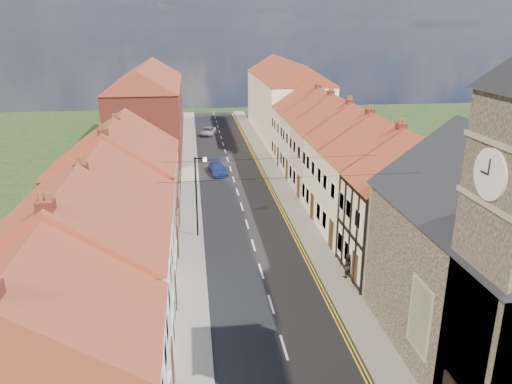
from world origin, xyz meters
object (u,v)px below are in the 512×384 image
(pedestrian_right, at_px, (347,266))
(car_far, at_px, (218,169))
(car_distant, at_px, (208,131))
(lamppost, at_px, (197,192))

(pedestrian_right, bearing_deg, car_far, -64.80)
(car_distant, bearing_deg, pedestrian_right, -68.85)
(lamppost, relative_size, pedestrian_right, 3.84)
(car_far, xyz_separation_m, pedestrian_right, (6.60, -23.96, 0.32))
(car_far, bearing_deg, pedestrian_right, -82.82)
(car_far, xyz_separation_m, car_distant, (-0.24, 19.70, -0.03))
(lamppost, xyz_separation_m, car_far, (2.31, 16.31, -2.96))
(car_distant, bearing_deg, car_far, -77.06)
(lamppost, bearing_deg, car_far, 81.93)
(lamppost, distance_m, car_far, 16.74)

